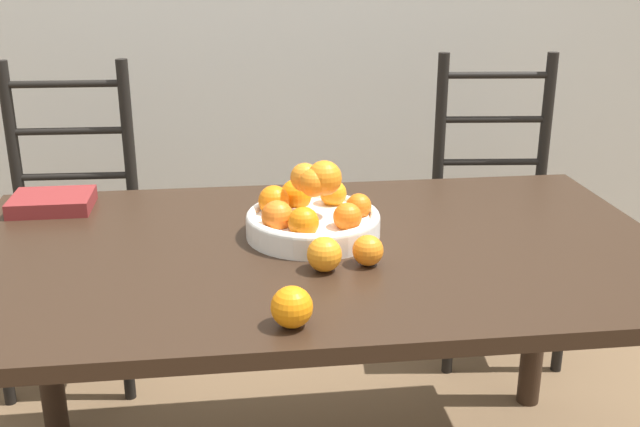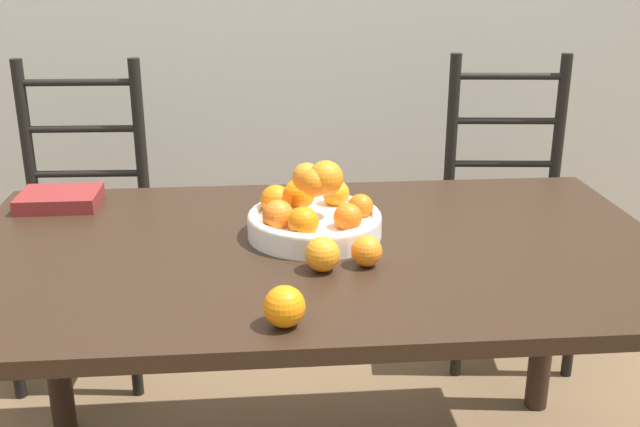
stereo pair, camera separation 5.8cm
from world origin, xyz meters
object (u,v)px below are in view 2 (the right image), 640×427
at_px(fruit_bowl, 315,214).
at_px(chair_right, 508,217).
at_px(orange_loose_0, 325,254).
at_px(orange_loose_1, 367,251).
at_px(orange_loose_2, 284,307).
at_px(chair_left, 82,230).
at_px(book_stack, 60,199).

xyz_separation_m(fruit_bowl, chair_right, (0.74, 0.75, -0.30)).
relative_size(orange_loose_0, orange_loose_1, 1.11).
bearing_deg(fruit_bowl, chair_right, 45.34).
relative_size(fruit_bowl, orange_loose_0, 4.24).
bearing_deg(orange_loose_2, fruit_bowl, 78.56).
xyz_separation_m(fruit_bowl, orange_loose_0, (0.00, -0.21, -0.02)).
bearing_deg(chair_right, orange_loose_0, -121.84).
xyz_separation_m(orange_loose_0, orange_loose_2, (-0.09, -0.24, 0.00)).
relative_size(orange_loose_0, chair_left, 0.07).
bearing_deg(book_stack, orange_loose_0, -36.20).
bearing_deg(orange_loose_0, chair_right, 52.47).
bearing_deg(orange_loose_0, orange_loose_2, -111.64).
bearing_deg(chair_left, book_stack, -79.26).
distance_m(orange_loose_1, orange_loose_2, 0.32).
distance_m(fruit_bowl, orange_loose_2, 0.46).
bearing_deg(orange_loose_0, book_stack, 143.80).
height_order(orange_loose_1, orange_loose_2, orange_loose_2).
relative_size(orange_loose_1, book_stack, 0.33).
xyz_separation_m(orange_loose_2, chair_left, (-0.63, 1.19, -0.28)).
bearing_deg(book_stack, chair_right, 18.79).
height_order(fruit_bowl, orange_loose_2, fruit_bowl).
relative_size(chair_left, chair_right, 1.00).
bearing_deg(orange_loose_2, chair_left, 117.94).
bearing_deg(orange_loose_1, chair_left, 131.18).
distance_m(chair_left, chair_right, 1.46).
xyz_separation_m(orange_loose_0, orange_loose_1, (0.09, 0.02, -0.00)).
bearing_deg(orange_loose_1, book_stack, 148.31).
bearing_deg(orange_loose_2, orange_loose_1, 54.08).
height_order(orange_loose_0, chair_right, chair_right).
distance_m(orange_loose_0, chair_left, 1.23).
height_order(fruit_bowl, orange_loose_0, fruit_bowl).
bearing_deg(orange_loose_0, orange_loose_1, 11.59).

